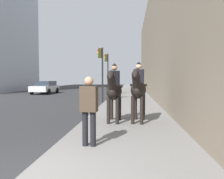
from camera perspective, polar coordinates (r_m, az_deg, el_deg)
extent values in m
ellipsoid|color=black|center=(8.61, 0.58, -0.42)|extent=(1.52, 0.62, 0.66)
cylinder|color=black|center=(8.22, 1.32, -5.36)|extent=(0.13, 0.13, 0.97)
cylinder|color=black|center=(8.26, -0.90, -5.32)|extent=(0.13, 0.13, 0.97)
cylinder|color=black|center=(9.11, 1.92, -4.55)|extent=(0.13, 0.13, 0.97)
cylinder|color=black|center=(9.14, -0.08, -4.52)|extent=(0.13, 0.13, 0.97)
cylinder|color=black|center=(7.84, -0.09, 1.80)|extent=(0.64, 0.31, 0.68)
ellipsoid|color=black|center=(7.63, -0.30, 3.64)|extent=(0.63, 0.25, 0.49)
cylinder|color=black|center=(9.33, 1.10, -0.78)|extent=(0.29, 0.11, 0.55)
cube|color=black|center=(8.65, 0.62, 0.80)|extent=(0.46, 0.62, 0.08)
cube|color=black|center=(8.65, 0.62, 2.88)|extent=(0.30, 0.39, 0.55)
sphere|color=tan|center=(8.66, 0.62, 5.50)|extent=(0.22, 0.22, 0.22)
cone|color=black|center=(8.66, 0.62, 6.29)|extent=(0.21, 0.21, 0.10)
ellipsoid|color=black|center=(8.62, 6.66, -0.08)|extent=(1.56, 0.74, 0.66)
cylinder|color=black|center=(8.23, 7.44, -5.19)|extent=(0.13, 0.13, 1.02)
cylinder|color=black|center=(8.26, 5.22, -5.14)|extent=(0.13, 0.13, 1.02)
cylinder|color=black|center=(9.12, 7.91, -4.40)|extent=(0.13, 0.13, 1.02)
cylinder|color=black|center=(9.15, 5.91, -4.36)|extent=(0.13, 0.13, 1.02)
cylinder|color=black|center=(7.85, 6.13, 2.17)|extent=(0.66, 0.36, 0.68)
ellipsoid|color=black|center=(7.64, 5.97, 4.02)|extent=(0.65, 0.30, 0.49)
cylinder|color=black|center=(9.34, 7.08, -0.47)|extent=(0.29, 0.13, 0.55)
cube|color=black|center=(8.67, 6.70, 1.13)|extent=(0.51, 0.65, 0.08)
cube|color=black|center=(8.66, 6.71, 3.21)|extent=(0.33, 0.41, 0.55)
sphere|color=#D8AD8C|center=(8.67, 6.73, 5.82)|extent=(0.22, 0.22, 0.22)
cone|color=black|center=(8.68, 6.73, 6.61)|extent=(0.22, 0.22, 0.10)
cylinder|color=black|center=(5.68, -6.75, -9.72)|extent=(0.14, 0.14, 0.85)
cylinder|color=black|center=(5.63, -4.77, -9.84)|extent=(0.14, 0.14, 0.85)
cube|color=#3F3326|center=(5.54, -5.80, -2.34)|extent=(0.30, 0.42, 0.62)
sphere|color=tan|center=(5.52, -5.83, 2.11)|extent=(0.22, 0.22, 0.22)
cube|color=silver|center=(27.01, -16.46, 0.31)|extent=(4.55, 1.93, 0.60)
cube|color=#262D38|center=(27.24, -16.27, 1.51)|extent=(2.62, 1.69, 0.52)
cylinder|color=black|center=(25.37, -15.59, -0.52)|extent=(0.64, 0.22, 0.64)
cylinder|color=black|center=(26.09, -19.51, -0.49)|extent=(0.64, 0.22, 0.64)
cylinder|color=black|center=(28.03, -13.61, -0.18)|extent=(0.64, 0.22, 0.64)
cylinder|color=black|center=(28.68, -17.21, -0.16)|extent=(0.64, 0.22, 0.64)
cylinder|color=black|center=(16.65, -2.41, 3.64)|extent=(0.12, 0.12, 4.00)
cube|color=#2D280C|center=(16.77, -3.03, 9.12)|extent=(0.20, 0.24, 0.70)
sphere|color=red|center=(16.81, -3.48, 9.85)|extent=(0.14, 0.14, 0.14)
sphere|color=orange|center=(16.79, -3.48, 9.11)|extent=(0.14, 0.14, 0.14)
sphere|color=green|center=(16.76, -3.48, 8.36)|extent=(0.14, 0.14, 0.14)
cylinder|color=black|center=(22.16, -1.04, 3.64)|extent=(0.12, 0.12, 4.14)
cube|color=#2D280C|center=(22.26, -1.51, 7.95)|extent=(0.20, 0.24, 0.70)
sphere|color=red|center=(22.30, -1.84, 8.51)|extent=(0.14, 0.14, 0.14)
sphere|color=orange|center=(22.28, -1.84, 7.94)|extent=(0.14, 0.14, 0.14)
sphere|color=green|center=(22.26, -1.84, 7.38)|extent=(0.14, 0.14, 0.14)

